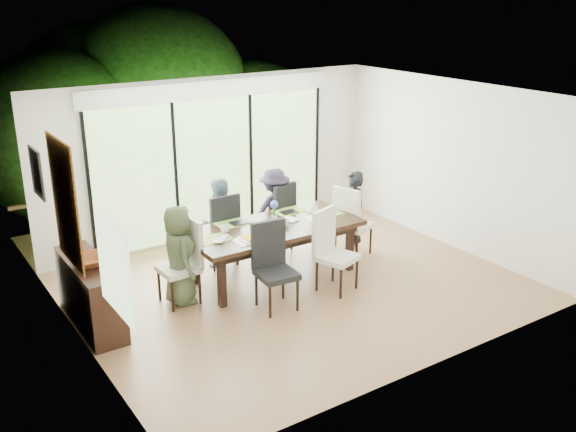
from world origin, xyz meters
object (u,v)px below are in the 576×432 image
chair_far_left (218,228)px  cup_a (225,229)px  bowl (89,261)px  cup_c (314,210)px  person_left_end (179,255)px  vase (274,220)px  sideboard (90,294)px  chair_far_right (274,216)px  chair_left_end (178,262)px  cup_b (286,223)px  chair_near_left (277,268)px  chair_right_end (354,220)px  table_top (273,228)px  person_far_left (219,222)px  laptop (224,239)px  person_far_right (275,210)px  chair_near_right (337,251)px  person_right_end (353,214)px

chair_far_left → cup_a: size_ratio=8.87×
bowl → chair_far_left: bearing=22.0°
cup_c → bowl: bearing=-177.6°
person_left_end → vase: size_ratio=10.75×
cup_c → sideboard: cup_c is taller
cup_c → chair_far_right: bearing=108.4°
chair_left_end → cup_b: chair_left_end is taller
chair_near_left → cup_c: 1.64m
chair_far_left → person_left_end: bearing=38.1°
chair_right_end → bowl: size_ratio=2.59×
table_top → person_left_end: (-1.48, 0.00, -0.08)m
person_left_end → sideboard: bearing=94.6°
person_far_left → cup_c: (1.25, -0.73, 0.16)m
laptop → cup_c: bearing=-37.1°
chair_right_end → person_far_left: size_ratio=0.85×
person_far_right → chair_near_left: bearing=64.2°
chair_near_left → chair_near_right: (1.00, 0.00, 0.00)m
laptop → bowl: (-1.82, 0.05, 0.10)m
chair_far_left → cup_c: (1.25, -0.75, 0.26)m
chair_near_left → person_right_end: 2.17m
chair_near_right → cup_c: size_ratio=8.87×
table_top → chair_near_right: chair_near_right is taller
person_left_end → sideboard: (-1.19, 0.05, -0.26)m
person_left_end → person_far_left: bearing=-44.0°
table_top → laptop: 0.86m
person_left_end → cup_b: bearing=-86.4°
chair_far_left → cup_c: size_ratio=8.87×
chair_near_left → person_far_left: bearing=93.4°
chair_far_right → person_left_end: (-2.03, -0.85, 0.10)m
table_top → cup_b: 0.20m
table_top → laptop: bearing=-173.3°
chair_far_left → person_right_end: person_right_end is taller
chair_far_right → person_left_end: 2.20m
chair_left_end → laptop: 0.70m
table_top → chair_far_left: 0.98m
cup_c → person_right_end: bearing=-8.4°
cup_b → cup_c: size_ratio=0.81×
vase → bowl: bowl is taller
chair_left_end → chair_near_left: (1.00, -0.87, 0.00)m
chair_left_end → cup_a: size_ratio=8.87×
person_far_left → laptop: (-0.40, -0.93, 0.13)m
chair_left_end → cup_c: bearing=90.5°
laptop → sideboard: sideboard is taller
chair_near_left → person_left_end: (-0.98, 0.87, 0.10)m
chair_near_left → cup_a: (-0.20, 1.02, 0.26)m
table_top → person_left_end: person_left_end is taller
chair_far_right → vase: chair_far_right is taller
vase → laptop: size_ratio=0.36×
table_top → cup_a: cup_a is taller
chair_far_right → cup_c: 0.83m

